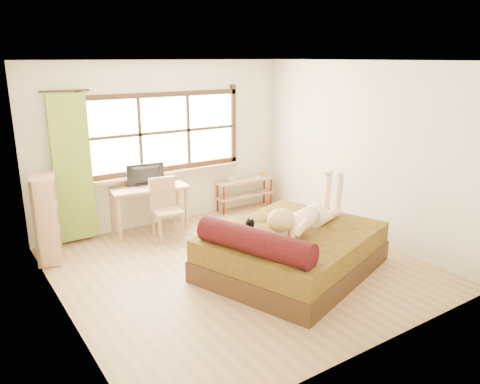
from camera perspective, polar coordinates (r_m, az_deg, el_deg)
floor at (r=6.43m, az=-0.08°, el=-9.12°), size 4.50×4.50×0.00m
ceiling at (r=5.81m, az=-0.10°, el=15.72°), size 4.50×4.50×0.00m
wall_back at (r=7.91m, az=-9.17°, el=5.80°), size 4.50×0.00×4.50m
wall_front at (r=4.36m, az=16.51°, el=-3.20°), size 4.50×0.00×4.50m
wall_left at (r=5.13m, az=-21.53°, el=-0.76°), size 0.00×4.50×4.50m
wall_right at (r=7.43m, az=14.58°, el=4.82°), size 0.00×4.50×4.50m
window at (r=7.86m, az=-9.13°, el=6.91°), size 2.80×0.16×1.46m
curtain at (r=7.35m, az=-19.75°, el=2.66°), size 0.55×0.10×2.20m
bed at (r=6.21m, az=6.15°, el=-7.10°), size 2.69×2.41×0.85m
woman at (r=6.11m, az=7.97°, el=-1.67°), size 1.62×0.93×0.67m
kitten at (r=5.78m, az=0.39°, el=-4.66°), size 0.36×0.24×0.27m
desk at (r=7.63m, az=-11.06°, el=-0.05°), size 1.26×0.68×0.75m
monitor at (r=7.60m, az=-11.32°, el=2.02°), size 0.61×0.15×0.35m
chair at (r=7.38m, az=-9.12°, el=-1.54°), size 0.47×0.47×0.95m
pipe_shelf at (r=8.69m, az=0.66°, el=0.62°), size 1.14×0.31×0.64m
cup at (r=8.47m, az=-1.08°, el=1.62°), size 0.13×0.13×0.10m
book at (r=8.75m, az=1.68°, el=1.81°), size 0.15×0.21×0.02m
bookshelf at (r=6.91m, az=-22.54°, el=-3.07°), size 0.42×0.58×1.21m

